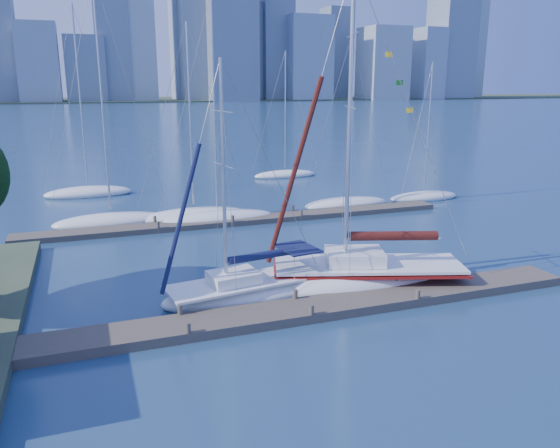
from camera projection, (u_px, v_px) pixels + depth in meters
name	position (u px, v px, depth m)	size (l,w,h in m)	color
ground	(303.00, 315.00, 22.96)	(700.00, 700.00, 0.00)	navy
near_dock	(303.00, 310.00, 22.91)	(26.00, 2.00, 0.40)	#4B4237
far_dock	(244.00, 220.00, 38.15)	(30.00, 1.80, 0.36)	#4B4237
far_shore	(95.00, 101.00, 314.71)	(800.00, 100.00, 1.50)	#38472D
sailboat_navy	(245.00, 281.00, 24.40)	(7.81, 3.52, 10.98)	white
sailboat_maroon	(368.00, 264.00, 26.09)	(10.07, 5.94, 15.07)	white
bg_boat_0	(111.00, 220.00, 37.50)	(8.07, 3.68, 16.59)	white
bg_boat_1	(194.00, 216.00, 38.97)	(8.32, 5.46, 13.78)	white
bg_boat_2	(218.00, 218.00, 38.36)	(8.30, 2.76, 15.52)	white
bg_boat_4	(346.00, 203.00, 43.08)	(7.25, 3.00, 13.15)	white
bg_boat_5	(424.00, 197.00, 45.79)	(6.70, 4.29, 11.42)	white
bg_boat_6	(89.00, 192.00, 47.30)	(7.58, 3.48, 16.12)	white
bg_boat_7	(285.00, 174.00, 56.92)	(7.02, 4.15, 12.95)	white
skyline	(142.00, 31.00, 286.66)	(503.01, 51.31, 118.30)	#7D8CA2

